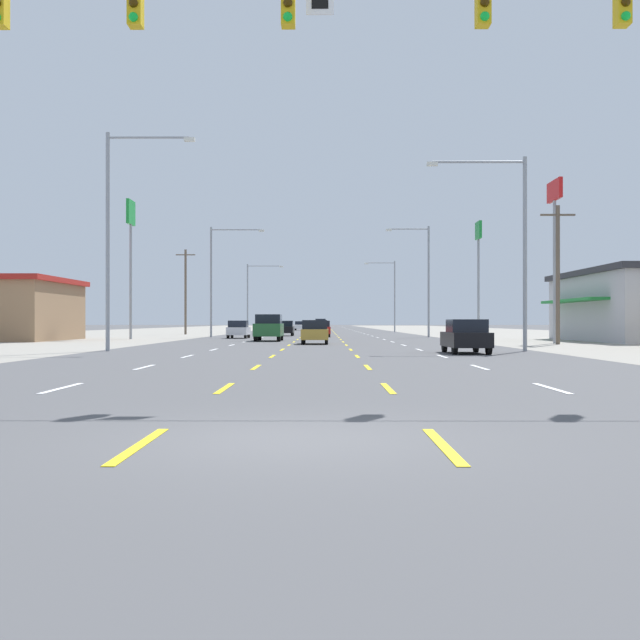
{
  "coord_description": "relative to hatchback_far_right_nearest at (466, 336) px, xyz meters",
  "views": [
    {
      "loc": [
        0.38,
        -9.25,
        1.43
      ],
      "look_at": [
        0.12,
        42.37,
        1.55
      ],
      "focal_mm": 42.63,
      "sensor_mm": 36.0,
      "label": 1
    }
  ],
  "objects": [
    {
      "name": "hatchback_inner_left_farther",
      "position": [
        -10.37,
        42.96,
        0.0
      ],
      "size": [
        1.72,
        3.9,
        1.54
      ],
      "color": "black",
      "rests_on": "ground"
    },
    {
      "name": "lane_markings",
      "position": [
        -6.8,
        79.44,
        -0.78
      ],
      "size": [
        10.64,
        227.6,
        0.01
      ],
      "color": "white",
      "rests_on": "ground"
    },
    {
      "name": "streetlight_left_row_0",
      "position": [
        -16.54,
        2.56,
        5.36
      ],
      "size": [
        4.35,
        0.26,
        10.66
      ],
      "color": "gray",
      "rests_on": "ground"
    },
    {
      "name": "streetlight_right_row_1",
      "position": [
        2.96,
        36.39,
        5.16
      ],
      "size": [
        4.08,
        0.26,
        10.34
      ],
      "color": "gray",
      "rests_on": "ground"
    },
    {
      "name": "pole_sign_left_row_1",
      "position": [
        -22.36,
        28.16,
        7.91
      ],
      "size": [
        0.24,
        2.14,
        11.46
      ],
      "color": "gray",
      "rests_on": "ground"
    },
    {
      "name": "suv_center_turn_distant_b",
      "position": [
        -7.01,
        101.34,
        0.24
      ],
      "size": [
        1.98,
        4.9,
        1.98
      ],
      "color": "white",
      "rests_on": "ground"
    },
    {
      "name": "storefront_right_row_1",
      "position": [
        16.95,
        22.18,
        1.89
      ],
      "size": [
        10.12,
        16.88,
        5.29
      ],
      "color": "#B2B2B7",
      "rests_on": "ground"
    },
    {
      "name": "utility_pole_left_row_1",
      "position": [
        -22.15,
        51.8,
        4.24
      ],
      "size": [
        2.2,
        0.26,
        9.65
      ],
      "color": "brown",
      "rests_on": "ground"
    },
    {
      "name": "streetlight_left_row_2",
      "position": [
        -16.37,
        70.23,
        4.78
      ],
      "size": [
        5.04,
        0.26,
        9.39
      ],
      "color": "gray",
      "rests_on": "ground"
    },
    {
      "name": "pole_sign_right_row_2",
      "position": [
        7.57,
        34.37,
        6.99
      ],
      "size": [
        0.24,
        1.95,
        10.5
      ],
      "color": "gray",
      "rests_on": "ground"
    },
    {
      "name": "pole_sign_right_row_1",
      "position": [
        8.82,
        15.83,
        7.48
      ],
      "size": [
        0.24,
        2.75,
        10.77
      ],
      "color": "gray",
      "rests_on": "ground"
    },
    {
      "name": "hatchback_center_turn_far",
      "position": [
        -6.66,
        37.18,
        0.0
      ],
      "size": [
        1.72,
        3.9,
        1.54
      ],
      "color": "red",
      "rests_on": "ground"
    },
    {
      "name": "lot_apron_left",
      "position": [
        -31.55,
        40.94,
        -0.78
      ],
      "size": [
        28.0,
        440.0,
        0.01
      ],
      "primitive_type": "cube",
      "color": "gray",
      "rests_on": "ground"
    },
    {
      "name": "streetlight_left_row_1",
      "position": [
        -16.41,
        36.39,
        5.25
      ],
      "size": [
        5.07,
        0.26,
        10.28
      ],
      "color": "gray",
      "rests_on": "ground"
    },
    {
      "name": "streetlight_right_row_0",
      "position": [
        2.8,
        2.56,
        4.79
      ],
      "size": [
        4.86,
        0.26,
        9.45
      ],
      "color": "gray",
      "rests_on": "ground"
    },
    {
      "name": "hatchback_inner_left_distant_a",
      "position": [
        -10.5,
        94.7,
        0.0
      ],
      "size": [
        1.72,
        3.9,
        1.54
      ],
      "color": "white",
      "rests_on": "ground"
    },
    {
      "name": "suv_inner_left_mid",
      "position": [
        -10.53,
        22.25,
        0.24
      ],
      "size": [
        1.98,
        4.9,
        1.98
      ],
      "color": "#235B2D",
      "rests_on": "ground"
    },
    {
      "name": "ground_plane",
      "position": [
        -6.8,
        40.94,
        -0.78
      ],
      "size": [
        572.0,
        572.0,
        0.0
      ],
      "primitive_type": "plane",
      "color": "#4C4C4F"
    },
    {
      "name": "streetlight_right_row_2",
      "position": [
        2.92,
        70.23,
        4.91
      ],
      "size": [
        4.26,
        0.26,
        9.82
      ],
      "color": "gray",
      "rests_on": "ground"
    },
    {
      "name": "lot_apron_right",
      "position": [
        17.95,
        40.94,
        -0.78
      ],
      "size": [
        28.0,
        440.0,
        0.01
      ],
      "primitive_type": "cube",
      "color": "gray",
      "rests_on": "ground"
    },
    {
      "name": "hatchback_center_turn_farthest",
      "position": [
        -6.64,
        82.74,
        0.0
      ],
      "size": [
        1.72,
        3.9,
        1.54
      ],
      "color": "silver",
      "rests_on": "ground"
    },
    {
      "name": "signal_span_wire",
      "position": [
        -6.81,
        -17.95,
        5.14
      ],
      "size": [
        26.28,
        0.52,
        9.87
      ],
      "color": "brown",
      "rests_on": "ground"
    },
    {
      "name": "hatchback_far_right_nearest",
      "position": [
        0.0,
        0.0,
        0.0
      ],
      "size": [
        1.72,
        3.9,
        1.54
      ],
      "color": "black",
      "rests_on": "ground"
    },
    {
      "name": "hatchback_far_left_midfar",
      "position": [
        -13.86,
        31.68,
        0.0
      ],
      "size": [
        1.72,
        3.9,
        1.54
      ],
      "color": "silver",
      "rests_on": "ground"
    },
    {
      "name": "hatchback_center_turn_near",
      "position": [
        -7.0,
        14.52,
        0.0
      ],
      "size": [
        1.72,
        3.9,
        1.54
      ],
      "color": "#B28C33",
      "rests_on": "ground"
    },
    {
      "name": "utility_pole_right_row_0",
      "position": [
        8.41,
        13.79,
        3.81
      ],
      "size": [
        2.2,
        0.26,
        8.81
      ],
      "color": "brown",
      "rests_on": "ground"
    }
  ]
}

